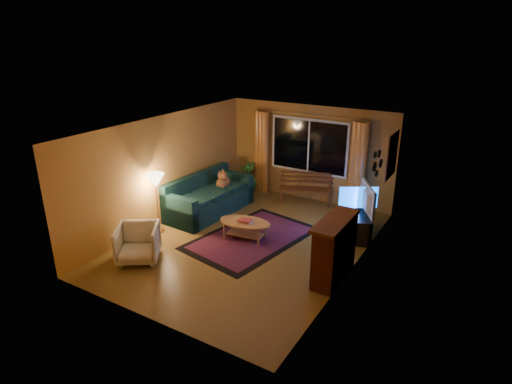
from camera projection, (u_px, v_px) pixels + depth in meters
The scene contains 22 objects.
floor at pixel (249, 243), 9.13m from camera, with size 4.50×6.00×0.02m, color brown.
ceiling at pixel (248, 126), 8.24m from camera, with size 4.50×6.00×0.02m, color white.
wall_back at pixel (309, 153), 11.11m from camera, with size 4.50×0.02×2.50m, color #BC843A.
wall_left at pixel (165, 170), 9.77m from camera, with size 0.02×6.00×2.50m, color #BC843A.
wall_right at pixel (356, 210), 7.60m from camera, with size 0.02×6.00×2.50m, color #BC843A.
window at pixel (309, 146), 10.98m from camera, with size 2.00×0.02×1.30m, color black.
curtain_rod at pixel (309, 115), 10.66m from camera, with size 0.03×0.03×3.20m, color #BF8C3F.
curtain_left at pixel (262, 152), 11.69m from camera, with size 0.36×0.36×2.24m, color orange.
curtain_right at pixel (358, 167), 10.40m from camera, with size 0.36×0.36×2.24m, color orange.
bench at pixel (305, 197), 11.07m from camera, with size 1.35×0.40×0.41m, color #4A240E.
potted_plant at pixel (248, 177), 11.85m from camera, with size 0.47×0.47×0.85m, color #235B1E.
sofa at pixel (209, 195), 10.46m from camera, with size 1.00×2.33×0.94m, color #0F2A28.
dog at pixel (223, 179), 10.76m from camera, with size 0.36×0.49×0.54m, color #A26034, non-canonical shape.
armchair at pixel (138, 242), 8.29m from camera, with size 0.78×0.73×0.80m, color beige.
floor_lamp at pixel (157, 204), 9.38m from camera, with size 0.22×0.22×1.34m, color #BF8C3F.
rug at pixel (252, 238), 9.30m from camera, with size 1.78×2.81×0.02m, color maroon.
coffee_table at pixel (245, 230), 9.20m from camera, with size 1.14×1.14×0.42m, color #B27945.
tv_console at pixel (361, 223), 9.42m from camera, with size 0.43×1.30×0.54m, color black.
television at pixel (363, 198), 9.22m from camera, with size 1.05×0.14×0.61m, color black.
fireplace at pixel (334, 251), 7.63m from camera, with size 0.40×1.20×1.10m, color maroon.
mirror_cluster at pixel (377, 162), 8.48m from camera, with size 0.06×0.60×0.56m, color black, non-canonical shape.
painting at pixel (392, 155), 9.45m from camera, with size 0.04×0.76×0.96m, color #CD610A.
Camera 1 is at (4.31, -6.93, 4.23)m, focal length 30.00 mm.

